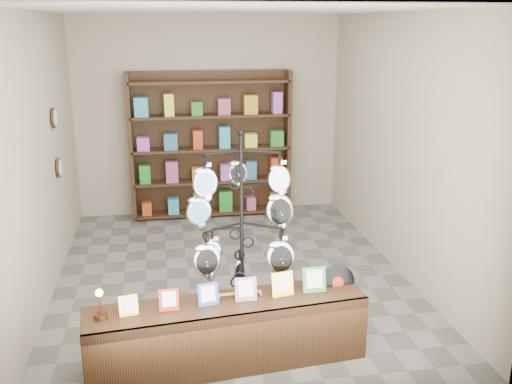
% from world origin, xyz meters
% --- Properties ---
extents(ground, '(5.00, 5.00, 0.00)m').
position_xyz_m(ground, '(0.00, 0.00, 0.00)').
color(ground, slate).
rests_on(ground, ground).
extents(room_envelope, '(5.00, 5.00, 5.00)m').
position_xyz_m(room_envelope, '(0.00, 0.00, 1.85)').
color(room_envelope, '#AC9F8A').
rests_on(room_envelope, ground).
extents(display_tree, '(1.03, 0.87, 2.02)m').
position_xyz_m(display_tree, '(-0.08, -1.45, 1.17)').
color(display_tree, black).
rests_on(display_tree, ground).
extents(front_shelf, '(2.44, 0.73, 0.85)m').
position_xyz_m(front_shelf, '(-0.26, -1.81, 0.30)').
color(front_shelf, black).
rests_on(front_shelf, ground).
extents(back_shelving, '(2.42, 0.36, 2.20)m').
position_xyz_m(back_shelving, '(0.00, 2.30, 1.03)').
color(back_shelving, black).
rests_on(back_shelving, ground).
extents(wall_clocks, '(0.03, 0.24, 0.84)m').
position_xyz_m(wall_clocks, '(-1.97, 0.80, 1.50)').
color(wall_clocks, black).
rests_on(wall_clocks, ground).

